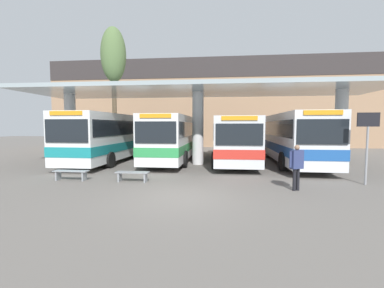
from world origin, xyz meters
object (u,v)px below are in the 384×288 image
(waiting_bench_near_pillar, at_px, (132,175))
(poplar_tree_behind_left, at_px, (113,57))
(transit_bus_center_bay, at_px, (176,136))
(parked_car_street, at_px, (156,139))
(pedestrian_waiting, at_px, (297,163))
(transit_bus_left_bay, at_px, (115,135))
(waiting_bench_mid_platform, at_px, (71,173))
(transit_bus_far_right_bay, at_px, (290,136))
(info_sign_platform, at_px, (368,134))
(transit_bus_right_bay, at_px, (233,138))

(waiting_bench_near_pillar, bearing_deg, poplar_tree_behind_left, 116.47)
(transit_bus_center_bay, relative_size, parked_car_street, 2.53)
(pedestrian_waiting, relative_size, poplar_tree_behind_left, 0.16)
(transit_bus_left_bay, height_order, waiting_bench_mid_platform, transit_bus_left_bay)
(transit_bus_left_bay, height_order, parked_car_street, transit_bus_left_bay)
(transit_bus_center_bay, distance_m, pedestrian_waiting, 10.71)
(transit_bus_far_right_bay, bearing_deg, parked_car_street, -39.11)
(info_sign_platform, bearing_deg, waiting_bench_mid_platform, -177.66)
(transit_bus_left_bay, bearing_deg, info_sign_platform, 155.47)
(transit_bus_left_bay, distance_m, transit_bus_far_right_bay, 12.66)
(waiting_bench_mid_platform, relative_size, poplar_tree_behind_left, 0.15)
(transit_bus_left_bay, xyz_separation_m, transit_bus_center_bay, (4.54, 0.54, -0.06))
(poplar_tree_behind_left, bearing_deg, transit_bus_center_bay, -24.93)
(waiting_bench_mid_platform, distance_m, parked_car_street, 17.21)
(transit_bus_center_bay, bearing_deg, poplar_tree_behind_left, -24.13)
(transit_bus_left_bay, relative_size, parked_car_street, 2.58)
(transit_bus_right_bay, distance_m, info_sign_platform, 8.49)
(info_sign_platform, height_order, pedestrian_waiting, info_sign_platform)
(transit_bus_right_bay, distance_m, poplar_tree_behind_left, 12.65)
(pedestrian_waiting, height_order, parked_car_street, parked_car_street)
(waiting_bench_near_pillar, height_order, waiting_bench_mid_platform, same)
(transit_bus_center_bay, distance_m, transit_bus_far_right_bay, 8.14)
(poplar_tree_behind_left, distance_m, parked_car_street, 10.16)
(poplar_tree_behind_left, bearing_deg, info_sign_platform, -32.89)
(waiting_bench_mid_platform, bearing_deg, transit_bus_left_bay, 97.19)
(info_sign_platform, height_order, parked_car_street, info_sign_platform)
(transit_bus_left_bay, distance_m, info_sign_platform, 15.65)
(transit_bus_right_bay, relative_size, pedestrian_waiting, 5.73)
(transit_bus_left_bay, height_order, poplar_tree_behind_left, poplar_tree_behind_left)
(transit_bus_right_bay, height_order, transit_bus_far_right_bay, transit_bus_far_right_bay)
(transit_bus_left_bay, relative_size, transit_bus_far_right_bay, 1.01)
(transit_bus_center_bay, bearing_deg, transit_bus_far_right_bay, 176.25)
(transit_bus_far_right_bay, bearing_deg, poplar_tree_behind_left, -12.76)
(transit_bus_far_right_bay, distance_m, parked_car_street, 15.64)
(poplar_tree_behind_left, bearing_deg, waiting_bench_near_pillar, -63.53)
(transit_bus_right_bay, relative_size, info_sign_platform, 3.32)
(parked_car_street, bearing_deg, transit_bus_left_bay, -89.43)
(waiting_bench_near_pillar, bearing_deg, parked_car_street, 100.55)
(pedestrian_waiting, bearing_deg, waiting_bench_near_pillar, 150.23)
(transit_bus_left_bay, relative_size, transit_bus_center_bay, 1.02)
(waiting_bench_mid_platform, bearing_deg, transit_bus_far_right_bay, 31.41)
(transit_bus_right_bay, distance_m, pedestrian_waiting, 8.22)
(pedestrian_waiting, xyz_separation_m, poplar_tree_behind_left, (-12.21, 11.39, 7.35))
(transit_bus_right_bay, height_order, waiting_bench_mid_platform, transit_bus_right_bay)
(transit_bus_right_bay, xyz_separation_m, pedestrian_waiting, (2.07, -7.93, -0.62))
(pedestrian_waiting, bearing_deg, parked_car_street, 96.42)
(waiting_bench_near_pillar, relative_size, waiting_bench_mid_platform, 0.93)
(parked_car_street, bearing_deg, info_sign_platform, -46.59)
(transit_bus_center_bay, xyz_separation_m, pedestrian_waiting, (6.29, -8.64, -0.70))
(info_sign_platform, xyz_separation_m, poplar_tree_behind_left, (-15.50, 10.03, 6.24))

